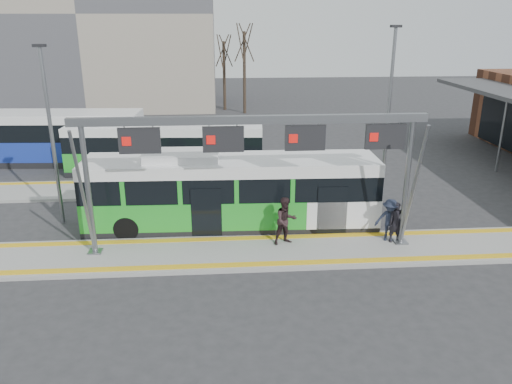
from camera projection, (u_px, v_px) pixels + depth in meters
ground at (265, 254)px, 19.37m from camera, size 120.00×120.00×0.00m
platform_main at (265, 252)px, 19.34m from camera, size 22.00×3.00×0.15m
platform_second at (177, 188)px, 26.59m from camera, size 20.00×3.00×0.15m
tactile_main at (265, 250)px, 19.31m from camera, size 22.00×2.65×0.02m
tactile_second at (178, 180)px, 27.65m from camera, size 20.00×0.35×0.02m
gantry at (255, 144)px, 18.16m from camera, size 13.00×1.68×5.20m
apartment_block at (91, 12)px, 49.24m from camera, size 24.50×12.50×18.40m
hero_bus at (231, 193)px, 21.37m from camera, size 12.42×2.93×3.40m
bg_bus_green at (166, 149)px, 29.19m from camera, size 11.43×3.17×2.82m
bg_bus_blue at (42, 138)px, 31.00m from camera, size 12.43×3.43×3.21m
passenger_a at (396, 222)px, 19.80m from camera, size 0.64×0.45×1.67m
passenger_b at (286, 221)px, 19.60m from camera, size 1.12×0.99×1.92m
passenger_c at (390, 220)px, 19.90m from camera, size 1.30×1.06×1.76m
tree_left at (224, 51)px, 47.87m from camera, size 1.40×1.40×7.42m
tree_mid at (244, 43)px, 45.78m from camera, size 1.40×1.40×8.51m
tree_far at (18, 53)px, 46.91m from camera, size 1.40×1.40×7.31m
lamp_west at (51, 133)px, 20.94m from camera, size 0.50×0.25×7.68m
lamp_east at (389, 111)px, 23.98m from camera, size 0.50×0.25×8.36m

